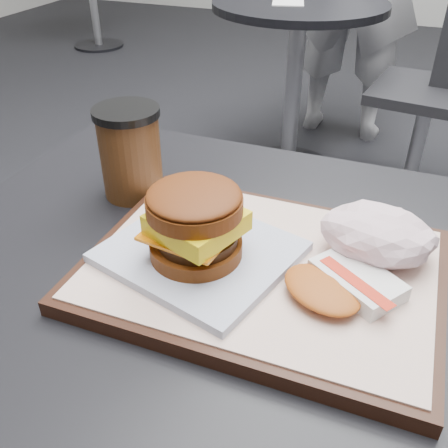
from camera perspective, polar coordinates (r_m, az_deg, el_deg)
customer_table at (r=0.71m, az=2.57°, el=-16.14°), size 0.80×0.60×0.77m
serving_tray at (r=0.56m, az=4.38°, el=-5.17°), size 0.38×0.28×0.02m
breakfast_sandwich at (r=0.53m, az=-3.12°, el=-0.70°), size 0.23×0.21×0.09m
hash_brown at (r=0.52m, az=13.26°, el=-6.68°), size 0.14×0.13×0.02m
crumpled_wrapper at (r=0.57m, az=17.19°, el=-1.19°), size 0.12×0.10×0.05m
coffee_cup at (r=0.69m, az=-10.66°, el=8.15°), size 0.09×0.09×0.13m
neighbor_table at (r=2.22m, az=8.25°, el=18.82°), size 0.70×0.70×0.75m
napkin at (r=2.12m, az=7.34°, el=23.78°), size 0.15×0.15×0.00m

